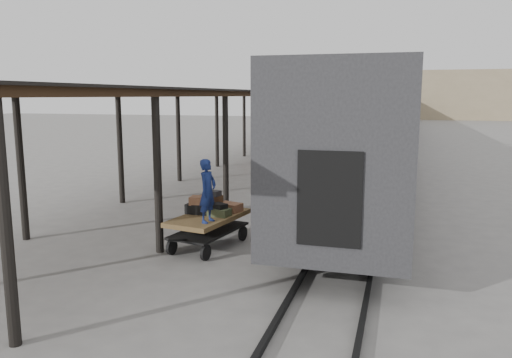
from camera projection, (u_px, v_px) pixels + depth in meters
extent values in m
plane|color=slate|center=(235.00, 235.00, 14.23)|extent=(160.00, 160.00, 0.00)
cube|color=silver|center=(371.00, 129.00, 20.49)|extent=(3.00, 24.00, 2.90)
cube|color=#28282B|center=(331.00, 169.00, 9.22)|extent=(3.04, 0.22, 3.50)
cube|color=black|center=(334.00, 106.00, 20.76)|extent=(0.04, 22.08, 0.65)
cube|color=black|center=(369.00, 169.00, 20.77)|extent=(2.55, 23.04, 0.50)
cube|color=silver|center=(389.00, 110.00, 45.10)|extent=(3.00, 24.00, 2.90)
cube|color=#28282B|center=(384.00, 115.00, 33.83)|extent=(3.04, 0.22, 3.50)
cube|color=black|center=(372.00, 100.00, 45.37)|extent=(0.04, 22.08, 0.65)
cube|color=black|center=(388.00, 129.00, 45.38)|extent=(2.55, 23.04, 0.50)
cube|color=silver|center=(394.00, 105.00, 69.71)|extent=(3.00, 24.00, 2.90)
cube|color=#28282B|center=(392.00, 107.00, 58.44)|extent=(3.04, 0.22, 3.50)
cube|color=black|center=(383.00, 99.00, 69.98)|extent=(0.04, 22.08, 0.65)
cube|color=black|center=(393.00, 117.00, 69.99)|extent=(2.55, 23.04, 0.50)
cube|color=black|center=(300.00, 166.00, 12.86)|extent=(0.50, 1.70, 2.00)
imported|color=white|center=(300.00, 171.00, 12.88)|extent=(0.72, 0.89, 1.72)
cube|color=#955F40|center=(283.00, 194.00, 12.95)|extent=(0.57, 0.25, 0.42)
cube|color=#422B19|center=(295.00, 95.00, 37.23)|extent=(4.60, 64.00, 0.18)
cube|color=black|center=(295.00, 93.00, 37.21)|extent=(4.90, 64.30, 0.06)
cylinder|color=black|center=(268.00, 121.00, 38.12)|extent=(0.20, 0.20, 4.00)
cylinder|color=black|center=(327.00, 110.00, 67.47)|extent=(0.20, 0.20, 4.00)
cylinder|color=black|center=(5.00, 224.00, 7.64)|extent=(0.20, 0.20, 4.00)
cylinder|color=black|center=(321.00, 122.00, 36.99)|extent=(0.20, 0.20, 4.00)
cylinder|color=black|center=(358.00, 110.00, 66.33)|extent=(0.20, 0.20, 4.00)
cube|color=black|center=(379.00, 138.00, 45.72)|extent=(0.10, 150.00, 0.12)
cube|color=black|center=(396.00, 139.00, 45.32)|extent=(0.10, 150.00, 0.12)
cube|color=tan|center=(463.00, 95.00, 83.53)|extent=(18.00, 10.00, 8.00)
cube|color=tan|center=(324.00, 101.00, 94.12)|extent=(12.00, 8.00, 6.00)
cube|color=brown|center=(209.00, 218.00, 12.98)|extent=(1.66, 2.59, 0.12)
cube|color=black|center=(209.00, 231.00, 13.04)|extent=(1.54, 2.47, 0.06)
cylinder|color=black|center=(172.00, 247.00, 12.46)|extent=(0.15, 0.41, 0.40)
cylinder|color=black|center=(206.00, 253.00, 12.02)|extent=(0.15, 0.41, 0.40)
cylinder|color=black|center=(212.00, 229.00, 14.14)|extent=(0.15, 0.41, 0.40)
cylinder|color=black|center=(243.00, 233.00, 13.70)|extent=(0.15, 0.41, 0.40)
cube|color=#323234|center=(210.00, 207.00, 13.56)|extent=(0.63, 0.48, 0.19)
cube|color=#955F40|center=(230.00, 207.00, 13.43)|extent=(0.71, 0.58, 0.22)
cube|color=black|center=(199.00, 208.00, 13.19)|extent=(0.66, 0.47, 0.26)
cube|color=#414B2D|center=(219.00, 212.00, 12.90)|extent=(0.59, 0.47, 0.19)
cube|color=#533721|center=(210.00, 199.00, 13.47)|extent=(0.66, 0.55, 0.20)
cube|color=#955F40|center=(200.00, 201.00, 13.13)|extent=(0.57, 0.44, 0.21)
cube|color=#323234|center=(213.00, 193.00, 13.38)|extent=(0.45, 0.37, 0.14)
cube|color=black|center=(219.00, 206.00, 12.93)|extent=(0.47, 0.42, 0.14)
cube|color=maroon|center=(278.00, 157.00, 27.94)|extent=(1.30, 1.61, 0.84)
cube|color=maroon|center=(282.00, 147.00, 28.13)|extent=(0.94, 0.81, 0.33)
cylinder|color=black|center=(267.00, 164.00, 27.82)|extent=(0.23, 0.35, 0.34)
cylinder|color=black|center=(278.00, 165.00, 27.37)|extent=(0.23, 0.35, 0.34)
cylinder|color=black|center=(278.00, 162.00, 28.62)|extent=(0.23, 0.35, 0.34)
cylinder|color=black|center=(288.00, 163.00, 28.16)|extent=(0.23, 0.35, 0.34)
imported|color=navy|center=(208.00, 191.00, 12.16)|extent=(0.46, 0.63, 1.57)
imported|color=black|center=(294.00, 144.00, 31.79)|extent=(1.09, 0.75, 1.72)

